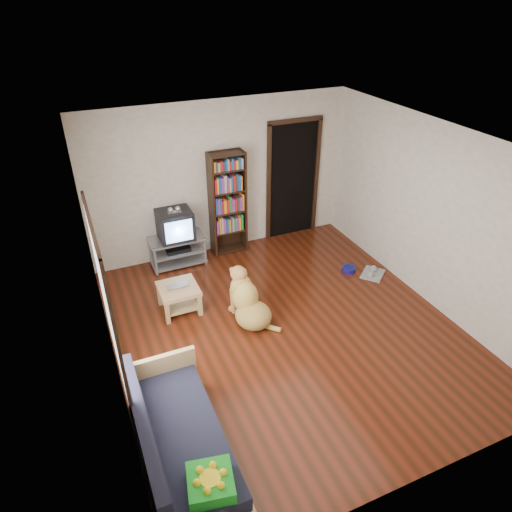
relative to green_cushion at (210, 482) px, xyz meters
name	(u,v)px	position (x,y,z in m)	size (l,w,h in m)	color
ground	(285,329)	(1.75, 2.03, -0.48)	(5.00, 5.00, 0.00)	#551C0E
ceiling	(293,145)	(1.75, 2.03, 2.12)	(5.00, 5.00, 0.00)	white
wall_back	(221,179)	(1.75, 4.53, 0.82)	(4.50, 4.50, 0.00)	silver
wall_front	(430,391)	(1.75, -0.47, 0.82)	(4.50, 4.50, 0.00)	silver
wall_left	(101,290)	(-0.50, 2.03, 0.82)	(5.00, 5.00, 0.00)	silver
wall_right	(432,216)	(4.00, 2.03, 0.82)	(5.00, 5.00, 0.00)	silver
green_cushion	(210,482)	(0.00, 0.00, 0.00)	(0.39, 0.39, 0.13)	green
laptop	(178,287)	(0.53, 3.01, -0.07)	(0.30, 0.20, 0.02)	silver
dog_bowl	(349,269)	(3.37, 2.93, -0.44)	(0.22, 0.22, 0.08)	navy
grey_rag	(373,274)	(3.67, 2.68, -0.47)	(0.40, 0.32, 0.03)	gray
window	(106,300)	(-0.48, 1.53, 1.02)	(0.03, 1.46, 1.70)	white
doorway	(293,177)	(3.10, 4.51, 0.63)	(1.03, 0.05, 2.19)	black
tv_stand	(178,250)	(0.85, 4.28, -0.22)	(0.90, 0.45, 0.50)	#99999E
crt_tv	(175,224)	(0.85, 4.31, 0.26)	(0.55, 0.52, 0.58)	black
bookshelf	(227,198)	(1.80, 4.38, 0.52)	(0.60, 0.30, 1.80)	black
sofa	(178,443)	(-0.12, 0.65, -0.22)	(0.80, 1.80, 0.80)	tan
coffee_table	(179,294)	(0.53, 3.04, -0.20)	(0.55, 0.55, 0.40)	tan
dog	(248,302)	(1.36, 2.45, -0.19)	(0.60, 0.91, 0.80)	#BB8F48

